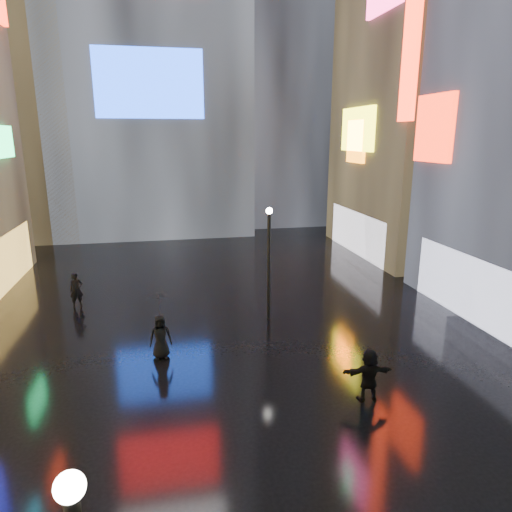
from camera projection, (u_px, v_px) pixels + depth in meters
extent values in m
plane|color=black|center=(222.00, 316.00, 21.46)|extent=(140.00, 140.00, 0.00)
cube|color=#FFC659|center=(3.00, 264.00, 24.61)|extent=(0.20, 10.00, 3.00)
cube|color=#1CFF74|center=(2.00, 142.00, 24.75)|extent=(0.25, 3.00, 1.71)
cube|color=white|center=(476.00, 291.00, 20.39)|extent=(0.20, 9.00, 3.00)
cube|color=#FF260C|center=(434.00, 128.00, 22.45)|extent=(0.25, 2.99, 3.26)
cube|color=#FF260C|center=(413.00, 22.00, 23.79)|extent=(0.25, 1.40, 10.00)
cube|color=black|center=(436.00, 47.00, 30.47)|extent=(10.00, 12.00, 28.00)
cube|color=white|center=(357.00, 233.00, 32.71)|extent=(0.20, 9.00, 3.00)
cube|color=#FFF819|center=(358.00, 129.00, 31.14)|extent=(0.25, 4.92, 2.91)
cube|color=orange|center=(356.00, 142.00, 31.46)|extent=(0.25, 2.63, 2.87)
cube|color=#194CFF|center=(149.00, 83.00, 33.83)|extent=(8.00, 0.20, 5.00)
cube|color=black|center=(277.00, 41.00, 43.51)|extent=(12.00, 12.00, 34.00)
cube|color=black|center=(8.00, 74.00, 36.27)|extent=(10.00, 10.00, 26.00)
sphere|color=white|center=(70.00, 487.00, 4.24)|extent=(0.30, 0.30, 0.30)
cylinder|color=black|center=(269.00, 267.00, 20.55)|extent=(0.16, 0.16, 5.00)
sphere|color=white|center=(269.00, 211.00, 19.90)|extent=(0.30, 0.30, 0.30)
imported|color=black|center=(160.00, 337.00, 17.25)|extent=(0.87, 0.60, 1.70)
imported|color=black|center=(369.00, 375.00, 14.46)|extent=(1.65, 0.61, 1.75)
imported|color=black|center=(76.00, 290.00, 22.45)|extent=(0.74, 0.62, 1.74)
imported|color=black|center=(159.00, 305.00, 16.92)|extent=(1.38, 1.38, 0.89)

